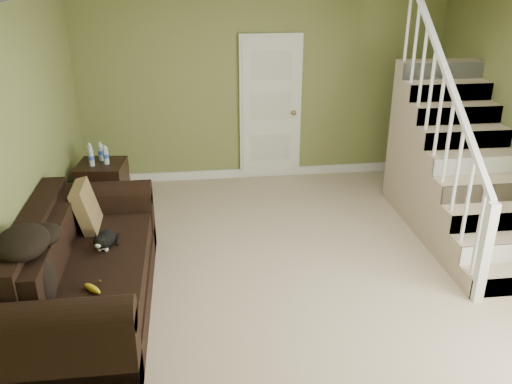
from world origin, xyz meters
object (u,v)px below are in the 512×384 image
object	(u,v)px
sofa	(83,275)
banana	(92,289)
side_table	(104,188)
cat	(105,240)

from	to	relation	value
sofa	banana	xyz separation A→B (m)	(0.18, -0.50, 0.18)
side_table	cat	world-z (taller)	side_table
side_table	cat	xyz separation A→B (m)	(0.28, -1.85, 0.25)
sofa	side_table	bearing A→B (deg)	92.53
cat	banana	xyz separation A→B (m)	(-0.02, -0.71, -0.05)
cat	banana	bearing A→B (deg)	-78.64
sofa	cat	distance (m)	0.37
side_table	banana	bearing A→B (deg)	-84.01
side_table	cat	distance (m)	1.89
side_table	banana	world-z (taller)	side_table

